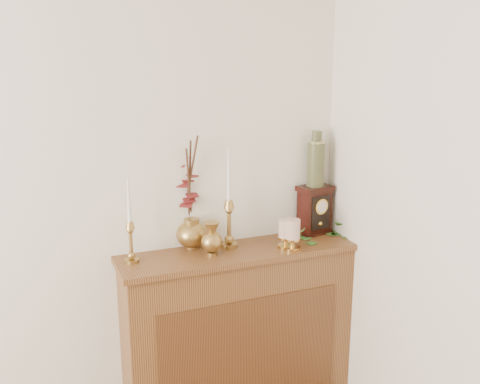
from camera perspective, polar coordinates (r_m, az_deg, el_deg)
name	(u,v)px	position (r m, az deg, el deg)	size (l,w,h in m)	color
console_shelf	(239,337)	(3.07, -0.11, -14.51)	(1.24, 0.34, 0.93)	brown
candlestick_left	(130,235)	(2.71, -11.07, -4.34)	(0.07, 0.07, 0.42)	#B58748
candlestick_center	(229,216)	(2.85, -1.13, -2.44)	(0.09, 0.09, 0.51)	#B58748
bud_vase	(212,239)	(2.76, -2.89, -4.83)	(0.11, 0.11, 0.17)	#B58748
ginger_jar	(188,196)	(2.86, -5.31, -0.45)	(0.24, 0.26, 0.59)	#B58748
pillar_candle_left	(286,232)	(2.88, 4.65, -4.08)	(0.08, 0.08, 0.16)	gold
pillar_candle_right	(292,233)	(2.85, 5.34, -4.16)	(0.09, 0.09, 0.17)	gold
ivy_garland	(309,236)	(3.05, 6.99, -4.44)	(0.46, 0.17, 0.08)	#346526
mantel_clock	(314,210)	(3.10, 7.57, -1.84)	(0.20, 0.16, 0.27)	black
ceramic_vase	(316,162)	(3.04, 7.71, 3.07)	(0.09, 0.09, 0.30)	#1B372B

